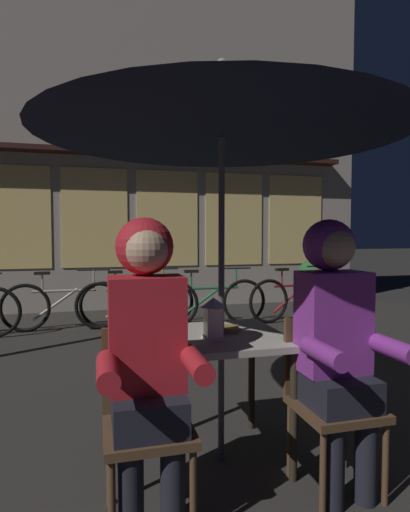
{
  "coord_description": "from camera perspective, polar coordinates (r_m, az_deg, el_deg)",
  "views": [
    {
      "loc": [
        -0.7,
        -2.28,
        1.32
      ],
      "look_at": [
        0.0,
        0.37,
        1.18
      ],
      "focal_mm": 29.13,
      "sensor_mm": 36.0,
      "label": 1
    }
  ],
  "objects": [
    {
      "name": "chair_left",
      "position": [
        2.1,
        -8.06,
        -20.38
      ],
      "size": [
        0.4,
        0.4,
        0.87
      ],
      "color": "#513823",
      "rests_on": "ground_plane"
    },
    {
      "name": "potted_plant",
      "position": [
        7.05,
        14.87,
        -3.42
      ],
      "size": [
        0.6,
        0.6,
        0.92
      ],
      "color": "brown",
      "rests_on": "ground_plane"
    },
    {
      "name": "bicycle_third",
      "position": [
        6.01,
        -9.48,
        -6.36
      ],
      "size": [
        1.68,
        0.08,
        0.84
      ],
      "color": "black",
      "rests_on": "ground_plane"
    },
    {
      "name": "person_right_hooded",
      "position": [
        2.25,
        17.49,
        -9.32
      ],
      "size": [
        0.45,
        0.56,
        1.4
      ],
      "color": "black",
      "rests_on": "ground_plane"
    },
    {
      "name": "bicycle_fourth",
      "position": [
        6.03,
        0.75,
        -6.29
      ],
      "size": [
        1.68,
        0.08,
        0.84
      ],
      "color": "black",
      "rests_on": "ground_plane"
    },
    {
      "name": "book",
      "position": [
        2.54,
        2.25,
        -9.93
      ],
      "size": [
        0.24,
        0.21,
        0.02
      ],
      "primitive_type": "cube",
      "rotation": [
        0.0,
        0.0,
        -0.42
      ],
      "color": "olive",
      "rests_on": "cafe_table"
    },
    {
      "name": "bicycle_fifth",
      "position": [
        6.52,
        12.58,
        -5.66
      ],
      "size": [
        1.67,
        0.27,
        0.84
      ],
      "color": "black",
      "rests_on": "ground_plane"
    },
    {
      "name": "person_left_hooded",
      "position": [
        1.93,
        -7.94,
        -11.27
      ],
      "size": [
        0.45,
        0.56,
        1.4
      ],
      "color": "black",
      "rests_on": "ground_plane"
    },
    {
      "name": "chair_right",
      "position": [
        2.4,
        16.59,
        -17.44
      ],
      "size": [
        0.4,
        0.4,
        0.87
      ],
      "color": "#513823",
      "rests_on": "ground_plane"
    },
    {
      "name": "bicycle_second",
      "position": [
        6.07,
        -18.72,
        -6.39
      ],
      "size": [
        1.68,
        0.08,
        0.84
      ],
      "color": "black",
      "rests_on": "ground_plane"
    },
    {
      "name": "ground_plane",
      "position": [
        2.73,
        2.21,
        -25.96
      ],
      "size": [
        60.0,
        60.0,
        0.0
      ],
      "primitive_type": "plane",
      "color": "#2D2B28"
    },
    {
      "name": "cafe_table",
      "position": [
        2.48,
        2.24,
        -12.96
      ],
      "size": [
        0.72,
        0.72,
        0.74
      ],
      "color": "#B2AD9E",
      "rests_on": "ground_plane"
    },
    {
      "name": "patio_umbrella",
      "position": [
        2.5,
        2.32,
        20.16
      ],
      "size": [
        2.1,
        2.1,
        2.31
      ],
      "color": "#4C4C51",
      "rests_on": "ground_plane"
    },
    {
      "name": "lantern",
      "position": [
        2.33,
        1.17,
        -8.39
      ],
      "size": [
        0.11,
        0.11,
        0.23
      ],
      "color": "white",
      "rests_on": "cafe_table"
    },
    {
      "name": "shopfront_building",
      "position": [
        7.88,
        -15.03,
        15.86
      ],
      "size": [
        10.0,
        0.93,
        6.2
      ],
      "color": "#9E9389",
      "rests_on": "ground_plane"
    }
  ]
}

